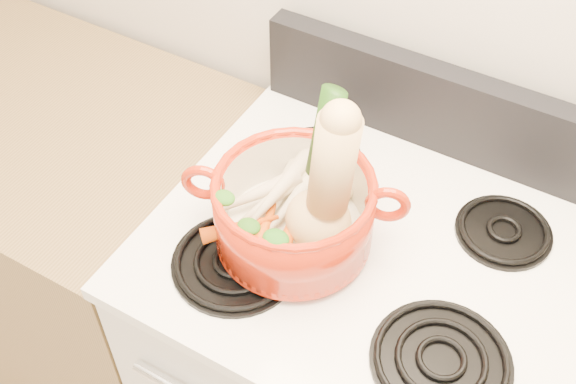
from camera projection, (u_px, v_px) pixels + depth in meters
The scene contains 22 objects.
stove_body at pixel (355, 378), 1.64m from camera, with size 0.76×0.65×0.92m, color silver.
cooktop at pixel (373, 250), 1.29m from camera, with size 0.78×0.67×0.03m, color white.
control_backsplash at pixel (445, 110), 1.39m from camera, with size 0.76×0.05×0.18m, color black.
counter_left at pixel (11, 205), 2.01m from camera, with size 1.36×0.65×0.90m, color olive.
burner_front_left at pixel (235, 261), 1.25m from camera, with size 0.22×0.22×0.02m, color black.
burner_front_right at pixel (441, 359), 1.12m from camera, with size 0.22×0.22×0.02m, color black.
burner_back_left at pixel (318, 156), 1.42m from camera, with size 0.17×0.17×0.02m, color black.
burner_back_right at pixel (504, 230), 1.29m from camera, with size 0.17×0.17×0.02m, color black.
dutch_oven at pixel (294, 212), 1.22m from camera, with size 0.27×0.27×0.13m, color #A9200A.
pot_handle_left at pixel (203, 182), 1.21m from camera, with size 0.08×0.08×0.02m, color #A9200A.
pot_handle_right at pixel (388, 204), 1.17m from camera, with size 0.08×0.08×0.02m, color #A9200A.
squash at pixel (320, 182), 1.13m from camera, with size 0.12×0.12×0.29m, color tan, non-canonical shape.
leek at pixel (319, 165), 1.15m from camera, with size 0.04×0.04×0.29m, color silver.
ginger at pixel (326, 186), 1.29m from camera, with size 0.08×0.06×0.04m, color tan.
parsnip_0 at pixel (277, 198), 1.27m from camera, with size 0.04×0.04×0.19m, color beige.
parsnip_1 at pixel (276, 195), 1.26m from camera, with size 0.04×0.04×0.20m, color beige.
parsnip_2 at pixel (300, 191), 1.26m from camera, with size 0.04×0.04×0.19m, color beige.
parsnip_3 at pixel (258, 192), 1.26m from camera, with size 0.04×0.04×0.16m, color beige.
parsnip_4 at pixel (281, 186), 1.25m from camera, with size 0.04×0.04×0.20m, color beige.
carrot_0 at pixel (265, 228), 1.23m from camera, with size 0.03×0.03×0.15m, color #C13F09.
carrot_1 at pixel (240, 228), 1.22m from camera, with size 0.03×0.03×0.14m, color #BE3409.
carrot_2 at pixel (288, 235), 1.20m from camera, with size 0.03×0.03×0.18m, color #C64C09.
Camera 1 is at (0.27, 0.63, 1.96)m, focal length 45.00 mm.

